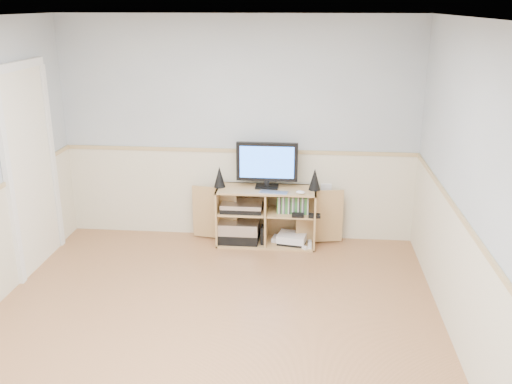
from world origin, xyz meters
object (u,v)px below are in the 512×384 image
game_consoles (291,239)px  keyboard (273,193)px  media_cabinet (267,214)px  monitor (267,163)px

game_consoles → keyboard: bearing=-147.3°
media_cabinet → monitor: size_ratio=2.54×
media_cabinet → monitor: (-0.00, -0.00, 0.60)m
media_cabinet → keyboard: 0.39m
keyboard → game_consoles: bearing=40.1°
game_consoles → monitor: bearing=167.9°
media_cabinet → keyboard: keyboard is taller
media_cabinet → game_consoles: bearing=-12.7°
media_cabinet → game_consoles: media_cabinet is taller
monitor → keyboard: monitor is taller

